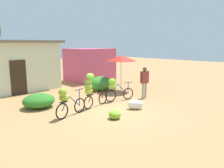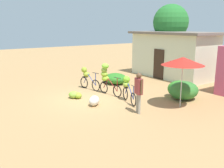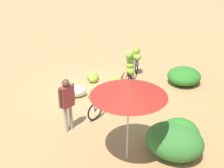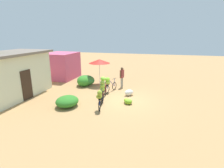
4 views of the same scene
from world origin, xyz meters
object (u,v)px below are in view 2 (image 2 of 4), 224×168
(bicycle_near_pile, at_px, (106,76))
(person_vendor, at_px, (139,89))
(bicycle_leftmost, at_px, (87,77))
(banana_pile_on_ground, at_px, (75,95))
(market_umbrella, at_px, (183,61))
(tree_behind_building, at_px, (171,23))
(building_low, at_px, (173,54))
(produce_sack, at_px, (94,101))
(bicycle_center_loaded, at_px, (127,87))

(bicycle_near_pile, distance_m, person_vendor, 3.32)
(bicycle_leftmost, bearing_deg, banana_pile_on_ground, -48.17)
(bicycle_near_pile, relative_size, person_vendor, 0.96)
(market_umbrella, xyz_separation_m, bicycle_leftmost, (-5.19, -1.80, -1.33))
(tree_behind_building, bearing_deg, building_low, -38.40)
(tree_behind_building, height_order, bicycle_leftmost, tree_behind_building)
(building_low, bearing_deg, bicycle_leftmost, -92.85)
(market_umbrella, bearing_deg, produce_sack, -127.84)
(market_umbrella, height_order, person_vendor, market_umbrella)
(market_umbrella, xyz_separation_m, banana_pile_on_ground, (-3.90, -3.24, -1.88))
(building_low, height_order, bicycle_near_pile, building_low)
(building_low, distance_m, market_umbrella, 6.89)
(building_low, bearing_deg, market_umbrella, -45.11)
(bicycle_center_loaded, bearing_deg, building_low, 114.35)
(bicycle_center_loaded, bearing_deg, bicycle_near_pile, -176.92)
(bicycle_near_pile, bearing_deg, market_umbrella, 22.15)
(building_low, relative_size, tree_behind_building, 1.21)
(tree_behind_building, height_order, market_umbrella, tree_behind_building)
(tree_behind_building, relative_size, market_umbrella, 2.28)
(building_low, xyz_separation_m, produce_sack, (2.49, -7.91, -1.36))
(market_umbrella, distance_m, bicycle_center_loaded, 2.79)
(tree_behind_building, relative_size, produce_sack, 7.25)
(bicycle_leftmost, height_order, produce_sack, bicycle_leftmost)
(market_umbrella, relative_size, produce_sack, 3.18)
(produce_sack, bearing_deg, banana_pile_on_ground, -172.51)
(market_umbrella, height_order, produce_sack, market_umbrella)
(market_umbrella, xyz_separation_m, bicycle_near_pile, (-3.69, -1.50, -1.09))
(bicycle_center_loaded, xyz_separation_m, produce_sack, (-0.35, -1.63, -0.50))
(building_low, xyz_separation_m, banana_pile_on_ground, (0.95, -8.11, -1.42))
(bicycle_leftmost, xyz_separation_m, bicycle_near_pile, (1.49, 0.30, 0.24))
(tree_behind_building, height_order, banana_pile_on_ground, tree_behind_building)
(produce_sack, distance_m, person_vendor, 2.30)
(bicycle_near_pile, distance_m, bicycle_center_loaded, 1.70)
(building_low, bearing_deg, bicycle_center_loaded, -65.65)
(bicycle_center_loaded, bearing_deg, market_umbrella, 35.12)
(bicycle_leftmost, height_order, person_vendor, person_vendor)
(tree_behind_building, relative_size, bicycle_near_pile, 3.11)
(building_low, distance_m, tree_behind_building, 2.69)
(tree_behind_building, bearing_deg, banana_pile_on_ground, -76.32)
(bicycle_near_pile, bearing_deg, bicycle_leftmost, -168.67)
(building_low, distance_m, bicycle_leftmost, 6.74)
(produce_sack, bearing_deg, person_vendor, 26.07)
(building_low, bearing_deg, bicycle_near_pile, -79.69)
(bicycle_near_pile, height_order, produce_sack, bicycle_near_pile)
(building_low, height_order, tree_behind_building, tree_behind_building)
(building_low, relative_size, banana_pile_on_ground, 7.83)
(tree_behind_building, distance_m, bicycle_near_pile, 8.25)
(market_umbrella, bearing_deg, banana_pile_on_ground, -140.27)
(tree_behind_building, bearing_deg, bicycle_near_pile, -71.81)
(bicycle_center_loaded, bearing_deg, produce_sack, -102.20)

